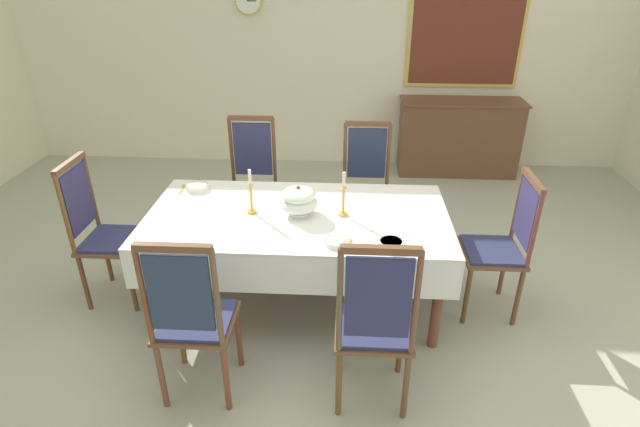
{
  "coord_description": "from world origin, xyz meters",
  "views": [
    {
      "loc": [
        0.34,
        -3.0,
        2.4
      ],
      "look_at": [
        0.16,
        0.09,
        0.8
      ],
      "focal_mm": 27.95,
      "sensor_mm": 36.0,
      "label": 1
    }
  ],
  "objects_px": {
    "chair_north_b": "(366,185)",
    "sideboard": "(458,137)",
    "dining_table": "(298,223)",
    "chair_head_east": "(502,243)",
    "chair_south_a": "(192,317)",
    "bowl_near_left": "(335,242)",
    "bowl_far_left": "(391,243)",
    "candlestick_west": "(251,196)",
    "chair_north_a": "(252,181)",
    "framed_painting": "(467,22)",
    "spoon_secondary": "(183,187)",
    "candlestick_east": "(343,198)",
    "chair_head_west": "(101,230)",
    "soup_tureen": "(298,201)",
    "chair_south_b": "(375,323)",
    "bowl_near_right": "(197,187)",
    "mounted_clock": "(248,1)",
    "spoon_primary": "(351,242)"
  },
  "relations": [
    {
      "from": "chair_north_b",
      "to": "chair_south_a",
      "type": "bearing_deg",
      "value": 61.59
    },
    {
      "from": "dining_table",
      "to": "chair_head_east",
      "type": "relative_size",
      "value": 1.96
    },
    {
      "from": "dining_table",
      "to": "chair_south_b",
      "type": "bearing_deg",
      "value": -61.42
    },
    {
      "from": "candlestick_west",
      "to": "bowl_near_right",
      "type": "relative_size",
      "value": 1.86
    },
    {
      "from": "chair_head_west",
      "to": "bowl_far_left",
      "type": "bearing_deg",
      "value": 78.84
    },
    {
      "from": "bowl_far_left",
      "to": "chair_head_east",
      "type": "bearing_deg",
      "value": 26.47
    },
    {
      "from": "soup_tureen",
      "to": "candlestick_east",
      "type": "bearing_deg",
      "value": 0.0
    },
    {
      "from": "chair_head_west",
      "to": "sideboard",
      "type": "height_order",
      "value": "chair_head_west"
    },
    {
      "from": "chair_south_a",
      "to": "bowl_near_left",
      "type": "xyz_separation_m",
      "value": [
        0.79,
        0.54,
        0.2
      ]
    },
    {
      "from": "bowl_near_left",
      "to": "bowl_far_left",
      "type": "height_order",
      "value": "bowl_far_left"
    },
    {
      "from": "chair_north_a",
      "to": "chair_south_b",
      "type": "bearing_deg",
      "value": 118.37
    },
    {
      "from": "candlestick_west",
      "to": "spoon_primary",
      "type": "relative_size",
      "value": 1.9
    },
    {
      "from": "bowl_near_right",
      "to": "framed_painting",
      "type": "xyz_separation_m",
      "value": [
        2.5,
        2.61,
        0.95
      ]
    },
    {
      "from": "dining_table",
      "to": "soup_tureen",
      "type": "distance_m",
      "value": 0.18
    },
    {
      "from": "candlestick_east",
      "to": "bowl_far_left",
      "type": "bearing_deg",
      "value": -53.38
    },
    {
      "from": "bowl_near_right",
      "to": "bowl_far_left",
      "type": "xyz_separation_m",
      "value": [
        1.46,
        -0.79,
        0.0
      ]
    },
    {
      "from": "chair_north_a",
      "to": "framed_painting",
      "type": "relative_size",
      "value": 0.79
    },
    {
      "from": "dining_table",
      "to": "framed_painting",
      "type": "xyz_separation_m",
      "value": [
        1.67,
        2.98,
        1.05
      ]
    },
    {
      "from": "dining_table",
      "to": "chair_head_west",
      "type": "xyz_separation_m",
      "value": [
        -1.47,
        0.0,
        -0.1
      ]
    },
    {
      "from": "chair_head_west",
      "to": "framed_painting",
      "type": "xyz_separation_m",
      "value": [
        3.15,
        2.98,
        1.15
      ]
    },
    {
      "from": "bowl_near_right",
      "to": "candlestick_east",
      "type": "bearing_deg",
      "value": -17.98
    },
    {
      "from": "bowl_near_left",
      "to": "spoon_secondary",
      "type": "bearing_deg",
      "value": 146.66
    },
    {
      "from": "sideboard",
      "to": "bowl_near_left",
      "type": "bearing_deg",
      "value": 65.91
    },
    {
      "from": "dining_table",
      "to": "chair_south_a",
      "type": "xyz_separation_m",
      "value": [
        -0.51,
        -0.95,
        -0.1
      ]
    },
    {
      "from": "candlestick_west",
      "to": "spoon_secondary",
      "type": "bearing_deg",
      "value": 147.3
    },
    {
      "from": "bowl_near_left",
      "to": "mounted_clock",
      "type": "height_order",
      "value": "mounted_clock"
    },
    {
      "from": "chair_north_a",
      "to": "framed_painting",
      "type": "xyz_separation_m",
      "value": [
        2.18,
        2.03,
        1.14
      ]
    },
    {
      "from": "chair_north_a",
      "to": "soup_tureen",
      "type": "relative_size",
      "value": 4.28
    },
    {
      "from": "chair_north_b",
      "to": "spoon_secondary",
      "type": "height_order",
      "value": "chair_north_b"
    },
    {
      "from": "dining_table",
      "to": "bowl_near_right",
      "type": "distance_m",
      "value": 0.92
    },
    {
      "from": "chair_head_west",
      "to": "soup_tureen",
      "type": "bearing_deg",
      "value": 90.0
    },
    {
      "from": "chair_south_a",
      "to": "chair_head_east",
      "type": "relative_size",
      "value": 1.05
    },
    {
      "from": "candlestick_east",
      "to": "bowl_far_left",
      "type": "xyz_separation_m",
      "value": [
        0.31,
        -0.42,
        -0.11
      ]
    },
    {
      "from": "chair_north_b",
      "to": "sideboard",
      "type": "xyz_separation_m",
      "value": [
        1.17,
        1.78,
        -0.13
      ]
    },
    {
      "from": "chair_head_east",
      "to": "spoon_secondary",
      "type": "bearing_deg",
      "value": 80.58
    },
    {
      "from": "chair_head_west",
      "to": "soup_tureen",
      "type": "distance_m",
      "value": 1.51
    },
    {
      "from": "chair_head_west",
      "to": "candlestick_east",
      "type": "height_order",
      "value": "chair_head_west"
    },
    {
      "from": "chair_north_a",
      "to": "bowl_far_left",
      "type": "bearing_deg",
      "value": 129.91
    },
    {
      "from": "candlestick_east",
      "to": "chair_north_b",
      "type": "bearing_deg",
      "value": 78.51
    },
    {
      "from": "dining_table",
      "to": "chair_north_b",
      "type": "xyz_separation_m",
      "value": [
        0.52,
        0.95,
        -0.11
      ]
    },
    {
      "from": "chair_south_a",
      "to": "framed_painting",
      "type": "xyz_separation_m",
      "value": [
        2.18,
        3.93,
        1.15
      ]
    },
    {
      "from": "chair_south_a",
      "to": "mounted_clock",
      "type": "relative_size",
      "value": 3.67
    },
    {
      "from": "candlestick_west",
      "to": "bowl_far_left",
      "type": "xyz_separation_m",
      "value": [
        0.96,
        -0.42,
        -0.11
      ]
    },
    {
      "from": "chair_north_a",
      "to": "mounted_clock",
      "type": "height_order",
      "value": "mounted_clock"
    },
    {
      "from": "chair_south_b",
      "to": "chair_head_west",
      "type": "xyz_separation_m",
      "value": [
        -1.99,
        0.95,
        -0.01
      ]
    },
    {
      "from": "bowl_near_right",
      "to": "spoon_secondary",
      "type": "xyz_separation_m",
      "value": [
        -0.12,
        0.03,
        -0.02
      ]
    },
    {
      "from": "chair_north_b",
      "to": "mounted_clock",
      "type": "distance_m",
      "value": 2.79
    },
    {
      "from": "soup_tureen",
      "to": "candlestick_east",
      "type": "height_order",
      "value": "candlestick_east"
    },
    {
      "from": "bowl_near_right",
      "to": "sideboard",
      "type": "xyz_separation_m",
      "value": [
        2.52,
        2.35,
        -0.34
      ]
    },
    {
      "from": "chair_head_west",
      "to": "spoon_primary",
      "type": "height_order",
      "value": "chair_head_west"
    }
  ]
}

